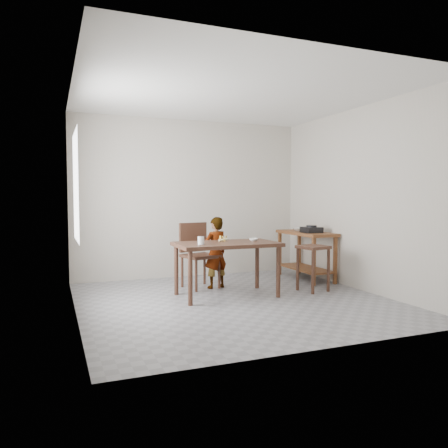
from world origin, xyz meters
name	(u,v)px	position (x,y,z in m)	size (l,w,h in m)	color
floor	(235,302)	(0.00, 0.00, -0.02)	(4.00, 4.00, 0.04)	gray
ceiling	(235,93)	(0.00, 0.00, 2.72)	(4.00, 4.00, 0.04)	white
wall_back	(190,199)	(0.00, 2.02, 1.35)	(4.00, 0.04, 2.70)	beige
wall_front	(326,200)	(0.00, -2.02, 1.35)	(4.00, 0.04, 2.70)	beige
wall_left	(72,199)	(-2.02, 0.00, 1.35)	(0.04, 4.00, 2.70)	beige
wall_right	(361,199)	(2.02, 0.00, 1.35)	(0.04, 4.00, 2.70)	beige
window_pane	(76,186)	(-1.97, 0.20, 1.50)	(0.02, 1.10, 1.30)	white
dining_table	(227,269)	(0.00, 0.30, 0.38)	(1.40, 0.80, 0.75)	#42271B
prep_counter	(306,255)	(1.72, 1.00, 0.40)	(0.50, 1.20, 0.80)	brown
child	(216,253)	(0.05, 0.88, 0.54)	(0.39, 0.26, 1.08)	silver
dining_chair	(200,256)	(-0.16, 0.97, 0.49)	(0.47, 0.47, 0.98)	#42271B
stool	(313,268)	(1.30, 0.15, 0.33)	(0.38, 0.38, 0.67)	#42271B
glass_tumbler	(201,240)	(-0.41, 0.18, 0.80)	(0.09, 0.09, 0.11)	white
small_bowl	(254,240)	(0.43, 0.34, 0.77)	(0.13, 0.13, 0.04)	silver
banana	(223,239)	(0.01, 0.47, 0.78)	(0.15, 0.11, 0.05)	#FFD758
serving_bowl	(299,229)	(1.70, 1.19, 0.83)	(0.21, 0.21, 0.05)	silver
gas_burner	(311,230)	(1.68, 0.78, 0.85)	(0.28, 0.28, 0.09)	black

